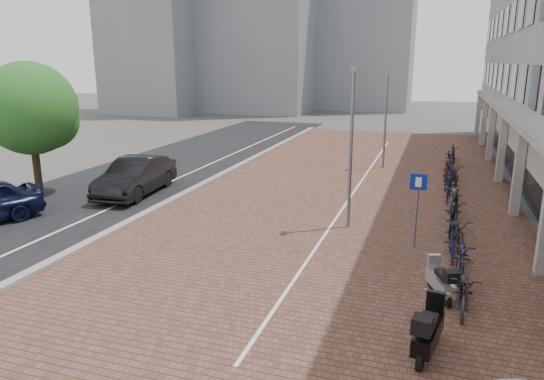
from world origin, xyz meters
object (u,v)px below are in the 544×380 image
(scooter_mid, at_px, (428,329))
(scooter_front, at_px, (440,280))
(car_dark, at_px, (136,176))
(parking_sign, at_px, (417,199))

(scooter_mid, bearing_deg, scooter_front, 95.35)
(car_dark, relative_size, scooter_mid, 2.90)
(scooter_front, relative_size, parking_sign, 0.60)
(scooter_front, xyz_separation_m, parking_sign, (-0.81, 3.50, 1.17))
(car_dark, xyz_separation_m, scooter_front, (13.30, -6.59, -0.33))
(scooter_front, distance_m, parking_sign, 3.77)
(car_dark, distance_m, scooter_front, 14.84)
(scooter_front, bearing_deg, parking_sign, 81.32)
(car_dark, bearing_deg, parking_sign, -19.15)
(car_dark, distance_m, scooter_mid, 16.10)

